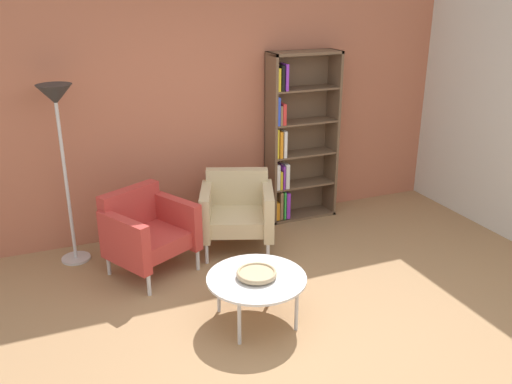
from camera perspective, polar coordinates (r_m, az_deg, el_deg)
name	(u,v)px	position (r m, az deg, el deg)	size (l,w,h in m)	color
ground_plane	(311,341)	(4.41, 5.73, -15.11)	(8.32, 8.32, 0.00)	#9E7751
brick_back_panel	(208,96)	(5.95, -5.04, 9.84)	(6.40, 0.12, 2.90)	#B2664C
bookshelf_tall	(295,141)	(6.23, 4.07, 5.31)	(0.80, 0.30, 1.90)	brown
coffee_table_low	(257,280)	(4.42, 0.06, -9.15)	(0.80, 0.80, 0.40)	silver
decorative_bowl	(257,273)	(4.39, 0.06, -8.43)	(0.32, 0.32, 0.05)	tan
armchair_spare_guest	(237,210)	(5.61, -1.97, -1.87)	(0.89, 0.86, 0.78)	#C6B289
armchair_corner_red	(147,231)	(5.25, -11.26, -3.94)	(0.93, 0.90, 0.78)	#B73833
floor_lamp_torchiere	(58,117)	(5.32, -19.87, 7.35)	(0.32, 0.32, 1.74)	silver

